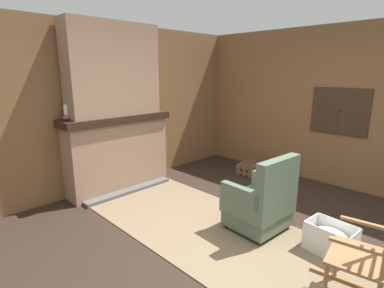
% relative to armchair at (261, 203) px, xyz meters
% --- Properties ---
extents(ground_plane, '(14.00, 14.00, 0.00)m').
position_rel_armchair_xyz_m(ground_plane, '(0.08, -0.49, -0.35)').
color(ground_plane, '#2D2119').
extents(wood_panel_wall_left, '(0.06, 5.96, 2.64)m').
position_rel_armchair_xyz_m(wood_panel_wall_left, '(-2.63, -0.49, 0.97)').
color(wood_panel_wall_left, brown).
rests_on(wood_panel_wall_left, ground).
extents(wood_panel_wall_back, '(5.96, 0.09, 2.64)m').
position_rel_armchair_xyz_m(wood_panel_wall_back, '(0.08, 2.22, 0.96)').
color(wood_panel_wall_back, brown).
rests_on(wood_panel_wall_back, ground).
extents(fireplace_hearth, '(0.62, 1.78, 1.23)m').
position_rel_armchair_xyz_m(fireplace_hearth, '(-2.39, -0.49, 0.26)').
color(fireplace_hearth, '#9E7A60').
rests_on(fireplace_hearth, ground).
extents(chimney_breast, '(0.36, 1.47, 1.39)m').
position_rel_armchair_xyz_m(chimney_breast, '(-2.40, -0.49, 1.57)').
color(chimney_breast, '#9E7A60').
rests_on(chimney_breast, fireplace_hearth).
extents(area_rug, '(3.74, 1.57, 0.01)m').
position_rel_armchair_xyz_m(area_rug, '(-0.41, -0.43, -0.35)').
color(area_rug, '#7A664C').
rests_on(area_rug, ground).
extents(armchair, '(0.68, 0.73, 0.96)m').
position_rel_armchair_xyz_m(armchair, '(0.00, 0.00, 0.00)').
color(armchair, '#516651').
rests_on(armchair, ground).
extents(rocking_chair, '(0.86, 0.58, 1.30)m').
position_rel_armchair_xyz_m(rocking_chair, '(1.25, -0.46, 0.08)').
color(rocking_chair, olive).
rests_on(rocking_chair, ground).
extents(firewood_stack, '(0.41, 0.49, 0.22)m').
position_rel_armchair_xyz_m(firewood_stack, '(-1.31, 1.68, -0.25)').
color(firewood_stack, brown).
rests_on(firewood_stack, ground).
extents(laundry_basket, '(0.50, 0.36, 0.33)m').
position_rel_armchair_xyz_m(laundry_basket, '(0.79, 0.12, -0.19)').
color(laundry_basket, white).
rests_on(laundry_basket, ground).
extents(oil_lamp_vase, '(0.11, 0.11, 0.22)m').
position_rel_armchair_xyz_m(oil_lamp_vase, '(-2.44, -1.25, 0.95)').
color(oil_lamp_vase, '#B24C42').
rests_on(oil_lamp_vase, fireplace_hearth).
extents(storage_case, '(0.13, 0.25, 0.12)m').
position_rel_armchair_xyz_m(storage_case, '(-2.44, 0.10, 0.93)').
color(storage_case, black).
rests_on(storage_case, fireplace_hearth).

